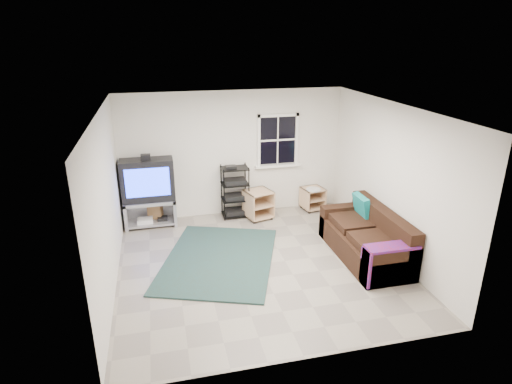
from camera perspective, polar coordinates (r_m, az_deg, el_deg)
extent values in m
plane|color=gray|center=(7.29, 0.44, -9.58)|extent=(4.60, 4.60, 0.00)
plane|color=white|center=(6.40, 0.50, 11.02)|extent=(4.60, 4.60, 0.00)
plane|color=silver|center=(8.88, -3.09, 5.08)|extent=(4.60, 0.00, 4.60)
plane|color=silver|center=(4.74, 7.22, -9.41)|extent=(4.60, 0.00, 4.60)
plane|color=silver|center=(6.61, -19.28, -1.56)|extent=(0.00, 4.60, 4.60)
plane|color=silver|center=(7.59, 17.58, 1.44)|extent=(0.00, 4.60, 4.60)
cube|color=black|center=(9.02, 2.89, 6.96)|extent=(0.80, 0.01, 1.02)
cube|color=silver|center=(8.89, 2.98, 10.19)|extent=(0.88, 0.06, 0.06)
cube|color=silver|center=(9.13, 2.89, 3.55)|extent=(0.98, 0.14, 0.05)
cube|color=silver|center=(8.89, 0.37, 6.79)|extent=(0.06, 0.06, 1.10)
cube|color=silver|center=(9.12, 5.42, 7.04)|extent=(0.06, 0.06, 1.10)
cube|color=silver|center=(9.00, 2.91, 6.93)|extent=(0.78, 0.04, 0.04)
cube|color=#9B9BA3|center=(8.73, -14.00, -1.17)|extent=(1.01, 0.50, 0.06)
cube|color=#9B9BA3|center=(8.85, -16.92, -2.90)|extent=(0.06, 0.50, 0.55)
cube|color=#9B9BA3|center=(8.82, -10.79, -2.41)|extent=(0.06, 0.50, 0.55)
cube|color=#9B9BA3|center=(8.90, -13.75, -3.88)|extent=(0.89, 0.46, 0.04)
cube|color=#9B9BA3|center=(9.04, -13.87, -2.10)|extent=(1.01, 0.04, 0.55)
cube|color=silver|center=(8.84, -14.56, -3.69)|extent=(0.30, 0.24, 0.08)
cube|color=black|center=(8.88, -12.35, -3.47)|extent=(0.20, 0.18, 0.06)
cube|color=black|center=(8.58, -14.25, 1.58)|extent=(1.01, 0.42, 0.83)
cube|color=#1E3BFF|center=(8.37, -14.26, 1.22)|extent=(0.83, 0.01, 0.56)
cube|color=black|center=(8.45, -14.52, 4.55)|extent=(0.18, 0.13, 0.10)
cylinder|color=black|center=(8.69, -4.26, -0.47)|extent=(0.02, 0.02, 1.11)
cylinder|color=black|center=(8.78, -0.94, -0.19)|extent=(0.02, 0.02, 1.11)
cylinder|color=black|center=(9.03, -4.63, 0.33)|extent=(0.02, 0.02, 1.11)
cylinder|color=black|center=(9.11, -1.44, 0.59)|extent=(0.02, 0.02, 1.11)
cube|color=black|center=(9.09, -2.76, -2.91)|extent=(0.55, 0.40, 0.02)
cube|color=black|center=(9.07, -2.76, -2.59)|extent=(0.43, 0.32, 0.09)
cube|color=black|center=(8.96, -2.79, -0.94)|extent=(0.55, 0.40, 0.02)
cube|color=black|center=(8.94, -2.80, -0.60)|extent=(0.43, 0.32, 0.09)
cube|color=black|center=(8.84, -2.83, 1.09)|extent=(0.55, 0.40, 0.02)
cube|color=black|center=(8.82, -2.84, 1.43)|extent=(0.43, 0.32, 0.09)
cube|color=black|center=(8.74, -2.87, 3.18)|extent=(0.55, 0.40, 0.02)
cube|color=tan|center=(8.78, 0.33, 0.06)|extent=(0.63, 0.63, 0.02)
cube|color=tan|center=(8.98, 0.32, -3.10)|extent=(0.63, 0.63, 0.02)
cube|color=tan|center=(8.77, -1.05, -1.83)|extent=(0.16, 0.49, 0.55)
cube|color=tan|center=(8.99, 1.67, -1.25)|extent=(0.16, 0.49, 0.55)
cube|color=tan|center=(9.08, -0.44, -1.04)|extent=(0.45, 0.15, 0.55)
cube|color=tan|center=(8.89, 0.33, -1.67)|extent=(0.58, 0.60, 0.02)
cylinder|color=black|center=(8.74, -0.17, -4.04)|extent=(0.05, 0.05, 0.05)
cylinder|color=black|center=(9.25, 0.79, -2.62)|extent=(0.05, 0.05, 0.05)
cube|color=tan|center=(9.35, 7.62, 0.44)|extent=(0.51, 0.51, 0.02)
cube|color=tan|center=(9.51, 7.50, -1.95)|extent=(0.51, 0.51, 0.02)
cube|color=tan|center=(9.33, 6.45, -0.95)|extent=(0.10, 0.44, 0.44)
cube|color=tan|center=(9.53, 8.65, -0.58)|extent=(0.10, 0.44, 0.44)
cube|color=tan|center=(9.60, 6.93, -0.35)|extent=(0.40, 0.09, 0.44)
cube|color=tan|center=(9.43, 7.56, -0.87)|extent=(0.47, 0.48, 0.02)
cylinder|color=black|center=(9.30, 7.11, -2.68)|extent=(0.05, 0.05, 0.05)
cylinder|color=black|center=(9.74, 7.86, -1.62)|extent=(0.05, 0.05, 0.05)
cylinder|color=silver|center=(9.25, 7.67, 0.34)|extent=(0.31, 0.31, 0.02)
cube|color=black|center=(7.66, 14.22, -6.94)|extent=(0.89, 1.97, 0.41)
cube|color=black|center=(7.63, 16.68, -3.80)|extent=(0.24, 1.97, 0.42)
cube|color=black|center=(8.31, 11.59, -3.71)|extent=(0.89, 0.24, 0.61)
cube|color=black|center=(6.95, 17.55, -9.33)|extent=(0.89, 0.24, 0.61)
cube|color=black|center=(7.20, 15.27, -6.47)|extent=(0.59, 0.71, 0.13)
cube|color=black|center=(7.82, 12.58, -3.98)|extent=(0.59, 0.71, 0.13)
cube|color=teal|center=(7.97, 13.92, -1.83)|extent=(0.20, 0.47, 0.41)
cube|color=#0D1899|center=(6.79, 17.69, -6.96)|extent=(0.82, 0.30, 0.04)
cube|color=#0D1899|center=(6.75, 14.41, -9.75)|extent=(0.04, 0.30, 0.57)
cube|color=black|center=(7.44, -4.93, -8.89)|extent=(2.51, 2.91, 0.03)
cube|color=#946442|center=(8.98, -13.27, -2.73)|extent=(0.32, 0.26, 0.40)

